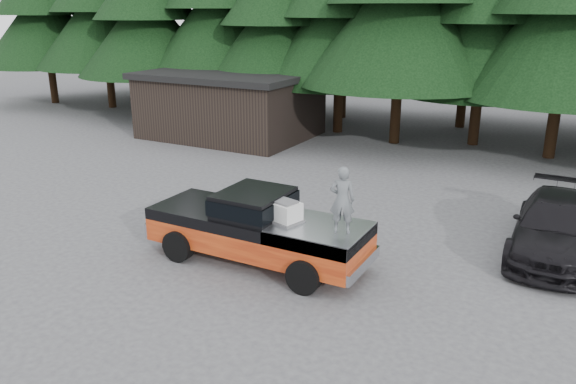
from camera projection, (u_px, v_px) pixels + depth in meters
The scene contains 7 objects.
ground at pixel (259, 253), 15.29m from camera, with size 120.00×120.00×0.00m, color #444447.
pickup_truck at pixel (258, 238), 14.60m from camera, with size 6.00×2.04×1.33m, color #CE4E19, non-canonical shape.
truck_cab at pixel (254, 202), 14.35m from camera, with size 1.66×1.90×0.59m, color black.
air_compressor at pixel (285, 213), 13.78m from camera, with size 0.70×0.58×0.48m, color silver.
man_on_bed at pixel (342, 200), 12.97m from camera, with size 0.59×0.39×1.61m, color #5B6063.
parked_car at pixel (557, 227), 15.05m from camera, with size 2.16×5.32×1.54m, color black.
utility_building at pixel (231, 104), 28.88m from camera, with size 8.40×6.40×3.30m.
Camera 1 is at (7.41, -11.92, 6.35)m, focal length 35.00 mm.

